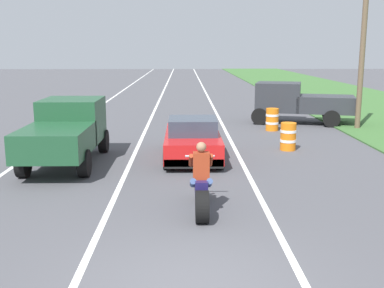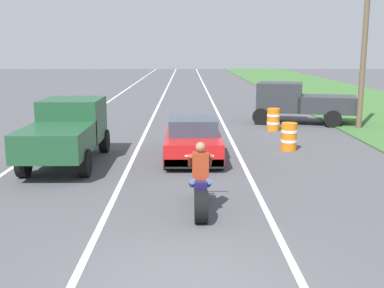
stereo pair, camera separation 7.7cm
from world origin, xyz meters
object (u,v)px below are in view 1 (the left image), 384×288
Objects in this scene: motorcycle_with_rider at (201,187)px; construction_barrel_nearest at (288,136)px; pickup_truck_right_shoulder_dark_grey at (297,101)px; sports_car_red at (193,139)px; pickup_truck_left_lane_dark_green at (66,130)px; construction_barrel_mid at (272,119)px.

construction_barrel_nearest is (3.40, 6.65, -0.09)m from motorcycle_with_rider.
motorcycle_with_rider is 2.21× the size of construction_barrel_nearest.
sports_car_red is at bearing -125.26° from pickup_truck_right_shoulder_dark_grey.
pickup_truck_left_lane_dark_green is 9.84m from construction_barrel_mid.
construction_barrel_nearest is 1.00× the size of construction_barrel_mid.
construction_barrel_nearest and construction_barrel_mid have the same top height.
motorcycle_with_rider reaches higher than construction_barrel_mid.
pickup_truck_right_shoulder_dark_grey is at bearing 54.74° from sports_car_red.
construction_barrel_nearest is at bearing 14.49° from pickup_truck_left_lane_dark_green.
construction_barrel_nearest is at bearing 18.74° from sports_car_red.
motorcycle_with_rider is 2.21× the size of construction_barrel_mid.
construction_barrel_mid is (7.69, 6.12, -0.60)m from pickup_truck_left_lane_dark_green.
sports_car_red is 4.11m from pickup_truck_left_lane_dark_green.
motorcycle_with_rider is at bearing -49.06° from pickup_truck_left_lane_dark_green.
pickup_truck_right_shoulder_dark_grey is (5.20, 12.95, 0.51)m from motorcycle_with_rider.
sports_car_red is at bearing 10.66° from pickup_truck_left_lane_dark_green.
motorcycle_with_rider is 0.43× the size of pickup_truck_right_shoulder_dark_grey.
construction_barrel_mid is at bearing 87.31° from construction_barrel_nearest.
motorcycle_with_rider reaches higher than construction_barrel_nearest.
construction_barrel_mid is (0.20, 4.19, 0.00)m from construction_barrel_nearest.
motorcycle_with_rider reaches higher than sports_car_red.
sports_car_red reaches higher than construction_barrel_nearest.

